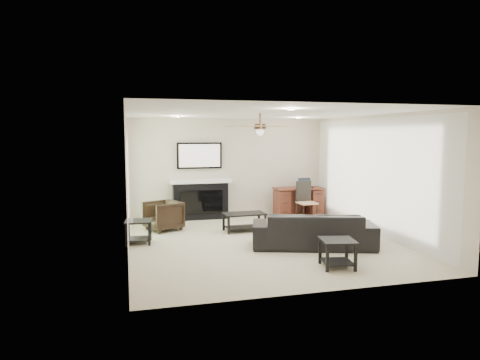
# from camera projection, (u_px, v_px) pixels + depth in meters

# --- Properties ---
(room_shell) EXTENTS (5.50, 5.54, 2.52)m
(room_shell) POSITION_uv_depth(u_px,v_px,m) (269.00, 156.00, 8.30)
(room_shell) COLOR beige
(room_shell) RESTS_ON ground
(sofa) EXTENTS (2.41, 1.50, 0.66)m
(sofa) POSITION_uv_depth(u_px,v_px,m) (313.00, 230.00, 7.97)
(sofa) COLOR black
(sofa) RESTS_ON ground
(armchair) EXTENTS (0.93, 0.92, 0.64)m
(armchair) POSITION_uv_depth(u_px,v_px,m) (163.00, 216.00, 9.39)
(armchair) COLOR black
(armchair) RESTS_ON ground
(coffee_table) EXTENTS (0.92, 0.53, 0.40)m
(coffee_table) POSITION_uv_depth(u_px,v_px,m) (244.00, 222.00, 9.30)
(coffee_table) COLOR black
(coffee_table) RESTS_ON ground
(end_table_near) EXTENTS (0.61, 0.61, 0.45)m
(end_table_near) POSITION_uv_depth(u_px,v_px,m) (337.00, 253.00, 6.74)
(end_table_near) COLOR black
(end_table_near) RESTS_ON ground
(end_table_left) EXTENTS (0.54, 0.54, 0.45)m
(end_table_left) POSITION_uv_depth(u_px,v_px,m) (139.00, 232.00, 8.25)
(end_table_left) COLOR black
(end_table_left) RESTS_ON ground
(fireplace_unit) EXTENTS (1.52, 0.34, 1.91)m
(fireplace_unit) POSITION_uv_depth(u_px,v_px,m) (200.00, 181.00, 10.54)
(fireplace_unit) COLOR black
(fireplace_unit) RESTS_ON ground
(desk) EXTENTS (1.22, 0.56, 0.76)m
(desk) POSITION_uv_depth(u_px,v_px,m) (298.00, 202.00, 10.87)
(desk) COLOR #3F1C0F
(desk) RESTS_ON ground
(desk_chair) EXTENTS (0.44, 0.46, 0.97)m
(desk_chair) POSITION_uv_depth(u_px,v_px,m) (307.00, 202.00, 10.33)
(desk_chair) COLOR black
(desk_chair) RESTS_ON ground
(laptop) EXTENTS (0.33, 0.24, 0.23)m
(laptop) POSITION_uv_depth(u_px,v_px,m) (306.00, 183.00, 10.85)
(laptop) COLOR black
(laptop) RESTS_ON desk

